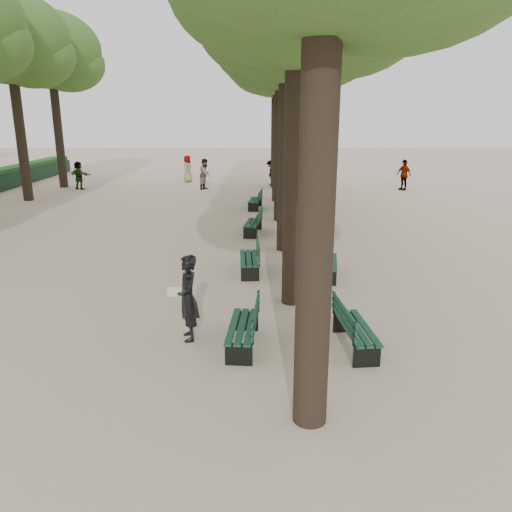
{
  "coord_description": "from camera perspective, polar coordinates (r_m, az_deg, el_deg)",
  "views": [
    {
      "loc": [
        0.77,
        -8.74,
        4.57
      ],
      "look_at": [
        0.6,
        3.0,
        1.2
      ],
      "focal_mm": 35.0,
      "sensor_mm": 36.0,
      "label": 1
    }
  ],
  "objects": [
    {
      "name": "bench_right_1",
      "position": [
        14.56,
        8.15,
        -1.32
      ],
      "size": [
        0.79,
        1.86,
        0.92
      ],
      "color": "black",
      "rests_on": "ground"
    },
    {
      "name": "tree_central_3",
      "position": [
        21.97,
        2.99,
        24.07
      ],
      "size": [
        6.0,
        6.0,
        9.95
      ],
      "color": "#33261C",
      "rests_on": "ground"
    },
    {
      "name": "pedestrian_c",
      "position": [
        32.2,
        16.53,
        8.88
      ],
      "size": [
        0.89,
        1.12,
        1.85
      ],
      "primitive_type": "imported",
      "rotation": [
        0.0,
        0.0,
        5.27
      ],
      "color": "#262628",
      "rests_on": "ground"
    },
    {
      "name": "pedestrian_e",
      "position": [
        33.07,
        -19.58,
        8.67
      ],
      "size": [
        1.57,
        1.02,
        1.71
      ],
      "primitive_type": "imported",
      "rotation": [
        0.0,
        0.0,
        2.68
      ],
      "color": "#262628",
      "rests_on": "ground"
    },
    {
      "name": "bench_left_1",
      "position": [
        14.76,
        -0.77,
        -0.91
      ],
      "size": [
        0.66,
        1.83,
        0.92
      ],
      "color": "black",
      "rests_on": "ground"
    },
    {
      "name": "man_with_map",
      "position": [
        10.38,
        -7.78,
        -4.78
      ],
      "size": [
        0.71,
        0.8,
        1.82
      ],
      "color": "black",
      "rests_on": "ground"
    },
    {
      "name": "ground",
      "position": [
        9.89,
        -3.81,
        -11.54
      ],
      "size": [
        120.0,
        120.0,
        0.0
      ],
      "primitive_type": "plane",
      "color": "beige",
      "rests_on": "ground"
    },
    {
      "name": "pedestrian_b",
      "position": [
        33.12,
        1.65,
        9.48
      ],
      "size": [
        0.38,
        1.05,
        1.59
      ],
      "primitive_type": "imported",
      "rotation": [
        0.0,
        0.0,
        4.78
      ],
      "color": "#262628",
      "rests_on": "ground"
    },
    {
      "name": "bench_right_2",
      "position": [
        20.07,
        6.15,
        3.56
      ],
      "size": [
        0.73,
        1.84,
        0.92
      ],
      "color": "black",
      "rests_on": "ground"
    },
    {
      "name": "bench_left_0",
      "position": [
        10.19,
        -1.54,
        -8.94
      ],
      "size": [
        0.67,
        1.83,
        0.92
      ],
      "color": "black",
      "rests_on": "ground"
    },
    {
      "name": "tree_central_5",
      "position": [
        31.89,
        2.3,
        21.56
      ],
      "size": [
        6.0,
        6.0,
        9.95
      ],
      "color": "#33261C",
      "rests_on": "ground"
    },
    {
      "name": "bench_right_0",
      "position": [
        10.32,
        11.29,
        -8.93
      ],
      "size": [
        0.75,
        1.85,
        0.92
      ],
      "color": "black",
      "rests_on": "ground"
    },
    {
      "name": "bench_left_3",
      "position": [
        24.77,
        -0.11,
        6.03
      ],
      "size": [
        0.74,
        1.85,
        0.92
      ],
      "color": "black",
      "rests_on": "ground"
    },
    {
      "name": "pedestrian_d",
      "position": [
        34.9,
        -7.83,
        9.84
      ],
      "size": [
        0.55,
        0.94,
        1.79
      ],
      "primitive_type": "imported",
      "rotation": [
        0.0,
        0.0,
        1.8
      ],
      "color": "#262628",
      "rests_on": "ground"
    },
    {
      "name": "tree_central_2",
      "position": [
        17.03,
        3.66,
        26.41
      ],
      "size": [
        6.0,
        6.0,
        9.95
      ],
      "color": "#33261C",
      "rests_on": "ground"
    },
    {
      "name": "tree_far_5",
      "position": [
        34.4,
        -22.51,
        20.86
      ],
      "size": [
        6.0,
        6.0,
        10.45
      ],
      "color": "#33261C",
      "rests_on": "ground"
    },
    {
      "name": "bench_right_3",
      "position": [
        24.58,
        5.2,
        5.89
      ],
      "size": [
        0.69,
        1.84,
        0.92
      ],
      "color": "black",
      "rests_on": "ground"
    },
    {
      "name": "tree_central_4",
      "position": [
        26.92,
        2.58,
        22.58
      ],
      "size": [
        6.0,
        6.0,
        9.95
      ],
      "color": "#33261C",
      "rests_on": "ground"
    },
    {
      "name": "tree_far_4",
      "position": [
        29.85,
        -26.45,
        21.35
      ],
      "size": [
        6.0,
        6.0,
        10.45
      ],
      "color": "#33261C",
      "rests_on": "ground"
    },
    {
      "name": "pedestrian_a",
      "position": [
        31.37,
        -5.8,
        9.29
      ],
      "size": [
        0.67,
        0.98,
        1.87
      ],
      "primitive_type": "imported",
      "rotation": [
        0.0,
        0.0,
        1.22
      ],
      "color": "#262628",
      "rests_on": "ground"
    },
    {
      "name": "bench_left_2",
      "position": [
        19.53,
        -0.37,
        3.31
      ],
      "size": [
        0.76,
        1.85,
        0.92
      ],
      "color": "black",
      "rests_on": "ground"
    }
  ]
}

